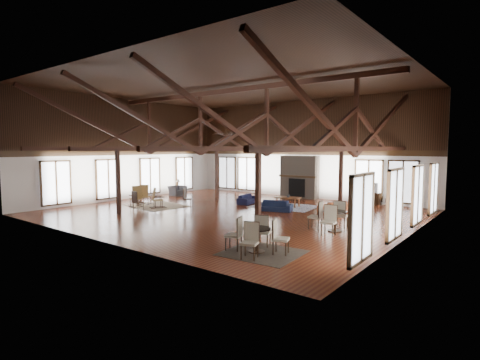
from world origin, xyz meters
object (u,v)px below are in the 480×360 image
Objects in this scene: coffee_table at (288,198)px; tv_console at (368,198)px; cafe_table_far at (335,217)px; sofa_navy_left at (248,199)px; armchair at (177,191)px; cafe_table_near at (257,235)px; sofa_navy_front at (274,206)px; sofa_orange at (333,206)px.

coffee_table is 4.67m from tv_console.
cafe_table_far reaches higher than tv_console.
sofa_navy_left is 2.36m from coffee_table.
sofa_navy_left is at bearing -84.56° from armchair.
coffee_table is 0.71× the size of cafe_table_near.
coffee_table is (2.33, 0.35, 0.20)m from sofa_navy_left.
cafe_table_near is (11.68, -7.65, 0.19)m from armchair.
cafe_table_far is at bearing -46.41° from sofa_navy_front.
cafe_table_far reaches higher than coffee_table.
coffee_table is at bearing 137.19° from cafe_table_far.
sofa_orange is at bearing 19.74° from sofa_navy_front.
cafe_table_near reaches higher than tv_console.
sofa_navy_left is (-2.54, 1.30, -0.01)m from sofa_navy_front.
coffee_table is at bearing -92.02° from sofa_navy_left.
sofa_navy_front is at bearing 118.46° from cafe_table_near.
coffee_table is at bearing -82.39° from armchair.
sofa_navy_front is 5.91m from tv_console.
sofa_navy_front is at bearing 149.92° from cafe_table_far.
cafe_table_near is 0.95× the size of cafe_table_far.
tv_console reaches higher than coffee_table.
sofa_navy_front is at bearing -92.91° from coffee_table.
sofa_navy_front is 1.02× the size of sofa_orange.
sofa_orange is 0.86× the size of cafe_table_near.
sofa_navy_front is at bearing -41.50° from sofa_orange.
cafe_table_far is (0.70, 4.03, 0.03)m from cafe_table_near.
tv_console is at bearing 39.25° from coffee_table.
cafe_table_far reaches higher than armchair.
cafe_table_near reaches higher than sofa_navy_front.
sofa_orange is at bearing 98.25° from cafe_table_near.
sofa_navy_front is 2.85m from sofa_navy_left.
coffee_table is 1.10× the size of tv_console.
cafe_table_near is (3.71, -8.11, 0.06)m from coffee_table.
sofa_navy_front is at bearing -127.68° from sofa_navy_left.
sofa_navy_left is 1.30× the size of tv_console.
sofa_navy_front is 0.83× the size of cafe_table_far.
cafe_table_near is at bearing -99.84° from cafe_table_far.
cafe_table_far reaches higher than cafe_table_near.
sofa_navy_front is 8.26m from armchair.
armchair is (-10.50, -0.50, 0.07)m from sofa_orange.
tv_console is at bearing 93.27° from cafe_table_near.
sofa_navy_front is 0.87× the size of cafe_table_near.
sofa_navy_front is at bearing -93.96° from armchair.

